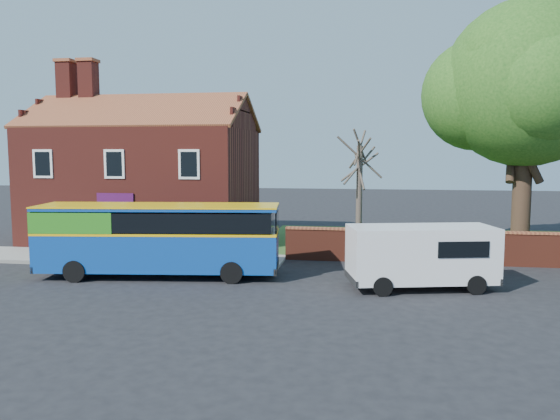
# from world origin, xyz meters

# --- Properties ---
(ground) EXTENTS (120.00, 120.00, 0.00)m
(ground) POSITION_xyz_m (0.00, 0.00, 0.00)
(ground) COLOR black
(ground) RESTS_ON ground
(pavement) EXTENTS (18.00, 3.50, 0.12)m
(pavement) POSITION_xyz_m (-7.00, 5.75, 0.06)
(pavement) COLOR gray
(pavement) RESTS_ON ground
(kerb) EXTENTS (18.00, 0.15, 0.14)m
(kerb) POSITION_xyz_m (-7.00, 4.00, 0.07)
(kerb) COLOR slate
(kerb) RESTS_ON ground
(grass_strip) EXTENTS (26.00, 12.00, 0.04)m
(grass_strip) POSITION_xyz_m (13.00, 13.00, 0.02)
(grass_strip) COLOR #426B28
(grass_strip) RESTS_ON ground
(shop_building) EXTENTS (12.30, 8.13, 10.50)m
(shop_building) POSITION_xyz_m (-7.02, 11.50, 3.41)
(shop_building) COLOR maroon
(shop_building) RESTS_ON ground
(boundary_wall) EXTENTS (22.00, 0.38, 1.60)m
(boundary_wall) POSITION_xyz_m (13.00, 7.00, 0.81)
(boundary_wall) COLOR maroon
(boundary_wall) RESTS_ON ground
(bus) EXTENTS (10.16, 3.69, 3.03)m
(bus) POSITION_xyz_m (-3.00, 2.46, 1.72)
(bus) COLOR #0E419B
(bus) RESTS_ON ground
(van_near) EXTENTS (5.80, 3.35, 2.39)m
(van_near) POSITION_xyz_m (7.95, 2.11, 1.34)
(van_near) COLOR white
(van_near) RESTS_ON ground
(large_tree) EXTENTS (10.44, 8.26, 12.73)m
(large_tree) POSITION_xyz_m (13.73, 10.45, 8.34)
(large_tree) COLOR black
(large_tree) RESTS_ON ground
(bare_tree) EXTENTS (2.27, 2.70, 6.04)m
(bare_tree) POSITION_xyz_m (5.47, 9.34, 3.10)
(bare_tree) COLOR #4C4238
(bare_tree) RESTS_ON ground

